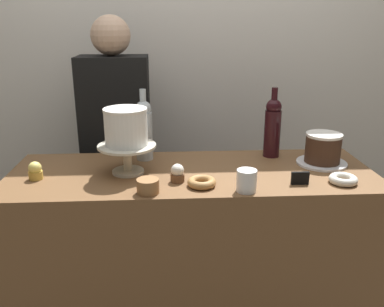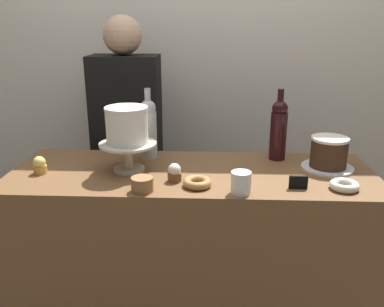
{
  "view_description": "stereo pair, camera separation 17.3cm",
  "coord_description": "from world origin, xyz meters",
  "px_view_note": "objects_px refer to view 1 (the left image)",
  "views": [
    {
      "loc": [
        -0.1,
        -1.64,
        1.58
      ],
      "look_at": [
        0.0,
        0.0,
        1.04
      ],
      "focal_mm": 38.55,
      "sensor_mm": 36.0,
      "label": 1
    },
    {
      "loc": [
        0.07,
        -1.65,
        1.58
      ],
      "look_at": [
        0.0,
        0.0,
        1.04
      ],
      "focal_mm": 38.55,
      "sensor_mm": 36.0,
      "label": 2
    }
  ],
  "objects_px": {
    "wine_bottle_dark_red": "(273,126)",
    "cupcake_vanilla": "(177,173)",
    "coffee_cup_ceramic": "(247,181)",
    "cookie_stack": "(148,186)",
    "donut_maple": "(202,182)",
    "cake_stand_pedestal": "(127,154)",
    "cupcake_lemon": "(35,171)",
    "white_layer_cake": "(126,127)",
    "wine_bottle_clear": "(144,129)",
    "donut_sugar": "(343,179)",
    "price_sign_chalkboard": "(300,178)",
    "barista_figure": "(118,160)",
    "chocolate_round_cake": "(323,148)"
  },
  "relations": [
    {
      "from": "wine_bottle_dark_red",
      "to": "cupcake_vanilla",
      "type": "relative_size",
      "value": 4.38
    },
    {
      "from": "coffee_cup_ceramic",
      "to": "cookie_stack",
      "type": "bearing_deg",
      "value": 179.3
    },
    {
      "from": "donut_maple",
      "to": "cookie_stack",
      "type": "height_order",
      "value": "cookie_stack"
    },
    {
      "from": "cake_stand_pedestal",
      "to": "cupcake_vanilla",
      "type": "relative_size",
      "value": 3.26
    },
    {
      "from": "cupcake_lemon",
      "to": "cookie_stack",
      "type": "distance_m",
      "value": 0.49
    },
    {
      "from": "white_layer_cake",
      "to": "coffee_cup_ceramic",
      "type": "bearing_deg",
      "value": -25.75
    },
    {
      "from": "white_layer_cake",
      "to": "coffee_cup_ceramic",
      "type": "relative_size",
      "value": 2.1
    },
    {
      "from": "wine_bottle_clear",
      "to": "donut_maple",
      "type": "distance_m",
      "value": 0.43
    },
    {
      "from": "wine_bottle_clear",
      "to": "cupcake_lemon",
      "type": "height_order",
      "value": "wine_bottle_clear"
    },
    {
      "from": "wine_bottle_clear",
      "to": "donut_sugar",
      "type": "relative_size",
      "value": 2.91
    },
    {
      "from": "cake_stand_pedestal",
      "to": "donut_sugar",
      "type": "relative_size",
      "value": 2.16
    },
    {
      "from": "wine_bottle_clear",
      "to": "donut_maple",
      "type": "bearing_deg",
      "value": -55.38
    },
    {
      "from": "cupcake_vanilla",
      "to": "price_sign_chalkboard",
      "type": "xyz_separation_m",
      "value": [
        0.48,
        -0.06,
        -0.01
      ]
    },
    {
      "from": "wine_bottle_clear",
      "to": "cupcake_vanilla",
      "type": "height_order",
      "value": "wine_bottle_clear"
    },
    {
      "from": "barista_figure",
      "to": "white_layer_cake",
      "type": "bearing_deg",
      "value": -78.3
    },
    {
      "from": "coffee_cup_ceramic",
      "to": "barista_figure",
      "type": "distance_m",
      "value": 0.94
    },
    {
      "from": "wine_bottle_clear",
      "to": "barista_figure",
      "type": "xyz_separation_m",
      "value": [
        -0.17,
        0.34,
        -0.26
      ]
    },
    {
      "from": "cupcake_vanilla",
      "to": "cookie_stack",
      "type": "height_order",
      "value": "cupcake_vanilla"
    },
    {
      "from": "wine_bottle_dark_red",
      "to": "donut_sugar",
      "type": "relative_size",
      "value": 2.91
    },
    {
      "from": "cupcake_lemon",
      "to": "coffee_cup_ceramic",
      "type": "relative_size",
      "value": 0.87
    },
    {
      "from": "wine_bottle_clear",
      "to": "coffee_cup_ceramic",
      "type": "bearing_deg",
      "value": -45.06
    },
    {
      "from": "donut_maple",
      "to": "cake_stand_pedestal",
      "type": "bearing_deg",
      "value": 151.2
    },
    {
      "from": "chocolate_round_cake",
      "to": "price_sign_chalkboard",
      "type": "height_order",
      "value": "chocolate_round_cake"
    },
    {
      "from": "donut_sugar",
      "to": "coffee_cup_ceramic",
      "type": "distance_m",
      "value": 0.4
    },
    {
      "from": "cake_stand_pedestal",
      "to": "barista_figure",
      "type": "relative_size",
      "value": 0.15
    },
    {
      "from": "wine_bottle_clear",
      "to": "barista_figure",
      "type": "height_order",
      "value": "barista_figure"
    },
    {
      "from": "cupcake_lemon",
      "to": "barista_figure",
      "type": "height_order",
      "value": "barista_figure"
    },
    {
      "from": "donut_maple",
      "to": "price_sign_chalkboard",
      "type": "distance_m",
      "value": 0.39
    },
    {
      "from": "cupcake_vanilla",
      "to": "cookie_stack",
      "type": "distance_m",
      "value": 0.16
    },
    {
      "from": "wine_bottle_dark_red",
      "to": "price_sign_chalkboard",
      "type": "height_order",
      "value": "wine_bottle_dark_red"
    },
    {
      "from": "price_sign_chalkboard",
      "to": "wine_bottle_dark_red",
      "type": "bearing_deg",
      "value": 94.57
    },
    {
      "from": "cake_stand_pedestal",
      "to": "white_layer_cake",
      "type": "distance_m",
      "value": 0.12
    },
    {
      "from": "cookie_stack",
      "to": "donut_sugar",
      "type": "bearing_deg",
      "value": 3.82
    },
    {
      "from": "wine_bottle_dark_red",
      "to": "wine_bottle_clear",
      "type": "relative_size",
      "value": 1.0
    },
    {
      "from": "white_layer_cake",
      "to": "donut_sugar",
      "type": "xyz_separation_m",
      "value": [
        0.86,
        -0.17,
        -0.18
      ]
    },
    {
      "from": "wine_bottle_dark_red",
      "to": "cupcake_lemon",
      "type": "distance_m",
      "value": 1.06
    },
    {
      "from": "cupcake_vanilla",
      "to": "cookie_stack",
      "type": "relative_size",
      "value": 0.88
    },
    {
      "from": "chocolate_round_cake",
      "to": "coffee_cup_ceramic",
      "type": "relative_size",
      "value": 1.85
    },
    {
      "from": "wine_bottle_dark_red",
      "to": "donut_maple",
      "type": "height_order",
      "value": "wine_bottle_dark_red"
    },
    {
      "from": "white_layer_cake",
      "to": "price_sign_chalkboard",
      "type": "distance_m",
      "value": 0.73
    },
    {
      "from": "chocolate_round_cake",
      "to": "donut_sugar",
      "type": "relative_size",
      "value": 1.41
    },
    {
      "from": "white_layer_cake",
      "to": "coffee_cup_ceramic",
      "type": "xyz_separation_m",
      "value": [
        0.46,
        -0.22,
        -0.16
      ]
    },
    {
      "from": "cake_stand_pedestal",
      "to": "wine_bottle_clear",
      "type": "height_order",
      "value": "wine_bottle_clear"
    },
    {
      "from": "donut_sugar",
      "to": "coffee_cup_ceramic",
      "type": "xyz_separation_m",
      "value": [
        -0.4,
        -0.06,
        0.03
      ]
    },
    {
      "from": "cupcake_vanilla",
      "to": "donut_maple",
      "type": "distance_m",
      "value": 0.11
    },
    {
      "from": "chocolate_round_cake",
      "to": "coffee_cup_ceramic",
      "type": "bearing_deg",
      "value": -144.21
    },
    {
      "from": "wine_bottle_dark_red",
      "to": "coffee_cup_ceramic",
      "type": "xyz_separation_m",
      "value": [
        -0.19,
        -0.41,
        -0.1
      ]
    },
    {
      "from": "coffee_cup_ceramic",
      "to": "wine_bottle_clear",
      "type": "bearing_deg",
      "value": 134.94
    },
    {
      "from": "wine_bottle_dark_red",
      "to": "cupcake_vanilla",
      "type": "xyz_separation_m",
      "value": [
        -0.45,
        -0.3,
        -0.11
      ]
    },
    {
      "from": "white_layer_cake",
      "to": "donut_maple",
      "type": "xyz_separation_m",
      "value": [
        0.3,
        -0.16,
        -0.18
      ]
    }
  ]
}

